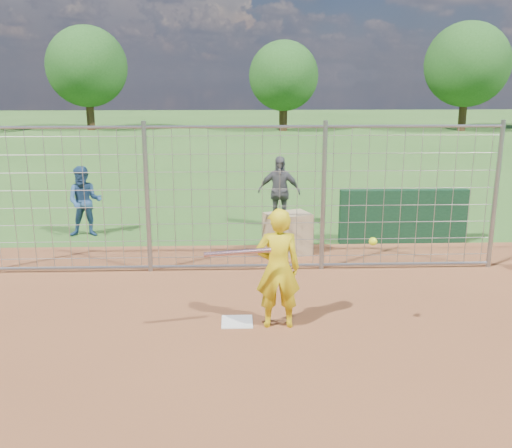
{
  "coord_description": "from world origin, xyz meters",
  "views": [
    {
      "loc": [
        -0.01,
        -7.5,
        3.32
      ],
      "look_at": [
        0.3,
        0.8,
        1.15
      ],
      "focal_mm": 40.0,
      "sensor_mm": 36.0,
      "label": 1
    }
  ],
  "objects_px": {
    "bystander_a": "(85,202)",
    "bystander_b": "(279,192)",
    "equipment_bin": "(288,234)",
    "batter": "(278,269)"
  },
  "relations": [
    {
      "from": "bystander_a",
      "to": "equipment_bin",
      "type": "height_order",
      "value": "bystander_a"
    },
    {
      "from": "bystander_a",
      "to": "bystander_b",
      "type": "bearing_deg",
      "value": 4.35
    },
    {
      "from": "bystander_b",
      "to": "equipment_bin",
      "type": "height_order",
      "value": "bystander_b"
    },
    {
      "from": "bystander_a",
      "to": "bystander_b",
      "type": "xyz_separation_m",
      "value": [
        4.14,
        0.58,
        0.06
      ]
    },
    {
      "from": "bystander_b",
      "to": "equipment_bin",
      "type": "xyz_separation_m",
      "value": [
        0.01,
        -2.01,
        -0.41
      ]
    },
    {
      "from": "equipment_bin",
      "to": "batter",
      "type": "bearing_deg",
      "value": -118.17
    },
    {
      "from": "batter",
      "to": "equipment_bin",
      "type": "relative_size",
      "value": 2.07
    },
    {
      "from": "batter",
      "to": "bystander_b",
      "type": "distance_m",
      "value": 5.26
    },
    {
      "from": "bystander_a",
      "to": "equipment_bin",
      "type": "xyz_separation_m",
      "value": [
        4.16,
        -1.43,
        -0.35
      ]
    },
    {
      "from": "bystander_a",
      "to": "equipment_bin",
      "type": "distance_m",
      "value": 4.41
    }
  ]
}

